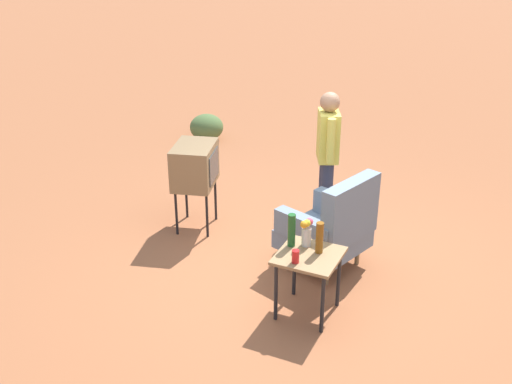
{
  "coord_description": "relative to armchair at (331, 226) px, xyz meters",
  "views": [
    {
      "loc": [
        5.36,
        1.95,
        3.52
      ],
      "look_at": [
        -0.21,
        -0.66,
        0.65
      ],
      "focal_mm": 44.02,
      "sensor_mm": 36.0,
      "label": 1
    }
  ],
  "objects": [
    {
      "name": "person_standing",
      "position": [
        -0.85,
        -0.36,
        0.44
      ],
      "size": [
        0.52,
        0.35,
        1.64
      ],
      "color": "#2D3347",
      "rests_on": "ground"
    },
    {
      "name": "bottle_tall_amber",
      "position": [
        0.76,
        0.13,
        0.28
      ],
      "size": [
        0.07,
        0.07,
        0.3
      ],
      "primitive_type": "cylinder",
      "color": "brown",
      "rests_on": "side_table"
    },
    {
      "name": "armchair",
      "position": [
        0.0,
        0.0,
        0.0
      ],
      "size": [
        0.97,
        0.98,
        1.06
      ],
      "color": "#937047",
      "rests_on": "ground"
    },
    {
      "name": "bottle_wine_green",
      "position": [
        0.76,
        -0.14,
        0.29
      ],
      "size": [
        0.07,
        0.07,
        0.32
      ],
      "primitive_type": "cylinder",
      "color": "#1E5623",
      "rests_on": "side_table"
    },
    {
      "name": "shrub_near",
      "position": [
        -2.88,
        -3.08,
        -0.29
      ],
      "size": [
        0.54,
        0.54,
        0.42
      ],
      "primitive_type": "ellipsoid",
      "color": "#516B38",
      "rests_on": "ground"
    },
    {
      "name": "soda_can_red",
      "position": [
        1.02,
        0.01,
        0.19
      ],
      "size": [
        0.07,
        0.07,
        0.12
      ],
      "primitive_type": "cylinder",
      "color": "red",
      "rests_on": "side_table"
    },
    {
      "name": "side_table",
      "position": [
        0.84,
        0.07,
        0.04
      ],
      "size": [
        0.56,
        0.56,
        0.63
      ],
      "color": "black",
      "rests_on": "ground"
    },
    {
      "name": "tv_on_stand",
      "position": [
        -0.21,
        -1.72,
        0.28
      ],
      "size": [
        0.7,
        0.59,
        1.03
      ],
      "color": "black",
      "rests_on": "ground"
    },
    {
      "name": "flower_vase",
      "position": [
        0.69,
        -0.02,
        0.28
      ],
      "size": [
        0.15,
        0.1,
        0.27
      ],
      "color": "silver",
      "rests_on": "side_table"
    },
    {
      "name": "ground_plane",
      "position": [
        0.09,
        -0.25,
        -0.5
      ],
      "size": [
        60.0,
        60.0,
        0.0
      ],
      "primitive_type": "plane",
      "color": "#A05B38"
    }
  ]
}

